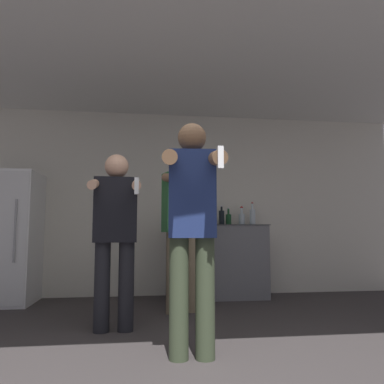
{
  "coord_description": "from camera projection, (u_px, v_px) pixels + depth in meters",
  "views": [
    {
      "loc": [
        -0.21,
        -1.92,
        0.87
      ],
      "look_at": [
        0.14,
        0.72,
        1.15
      ],
      "focal_mm": 35.0,
      "sensor_mm": 36.0,
      "label": 1
    }
  ],
  "objects": [
    {
      "name": "person_man_side",
      "position": [
        115.0,
        229.0,
        3.36
      ],
      "size": [
        0.45,
        0.46,
        1.58
      ],
      "color": "black",
      "rests_on": "ground_plane"
    },
    {
      "name": "ceiling_slab",
      "position": [
        166.0,
        61.0,
        3.74
      ],
      "size": [
        7.0,
        3.85,
        0.05
      ],
      "color": "silver",
      "rests_on": "wall_back"
    },
    {
      "name": "wall_back",
      "position": [
        158.0,
        203.0,
        5.28
      ],
      "size": [
        7.0,
        0.06,
        2.55
      ],
      "color": "beige",
      "rests_on": "ground_plane"
    },
    {
      "name": "counter",
      "position": [
        216.0,
        261.0,
        4.99
      ],
      "size": [
        1.34,
        0.58,
        0.96
      ],
      "color": "slate",
      "rests_on": "ground_plane"
    },
    {
      "name": "bottle_tall_gin",
      "position": [
        228.0,
        219.0,
        5.14
      ],
      "size": [
        0.08,
        0.08,
        0.24
      ],
      "color": "#194723",
      "rests_on": "counter"
    },
    {
      "name": "person_woman_foreground",
      "position": [
        192.0,
        221.0,
        2.64
      ],
      "size": [
        0.45,
        0.53,
        1.66
      ],
      "color": "#38422D",
      "rests_on": "ground_plane"
    },
    {
      "name": "bottle_red_label",
      "position": [
        252.0,
        216.0,
        5.18
      ],
      "size": [
        0.08,
        0.08,
        0.32
      ],
      "color": "silver",
      "rests_on": "counter"
    },
    {
      "name": "bottle_green_wine",
      "position": [
        222.0,
        217.0,
        5.13
      ],
      "size": [
        0.07,
        0.07,
        0.27
      ],
      "color": "black",
      "rests_on": "counter"
    },
    {
      "name": "refrigerator",
      "position": [
        4.0,
        237.0,
        4.59
      ],
      "size": [
        0.78,
        0.75,
        1.61
      ],
      "color": "white",
      "rests_on": "ground_plane"
    },
    {
      "name": "bottle_brown_liquor",
      "position": [
        242.0,
        218.0,
        5.16
      ],
      "size": [
        0.08,
        0.08,
        0.26
      ],
      "color": "silver",
      "rests_on": "counter"
    },
    {
      "name": "person_spectator_back",
      "position": [
        183.0,
        220.0,
        4.13
      ],
      "size": [
        0.57,
        0.55,
        1.71
      ],
      "color": "#75664C",
      "rests_on": "ground_plane"
    }
  ]
}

